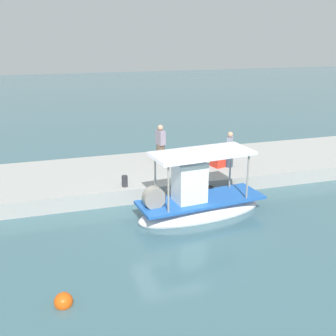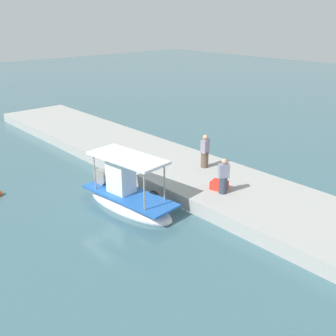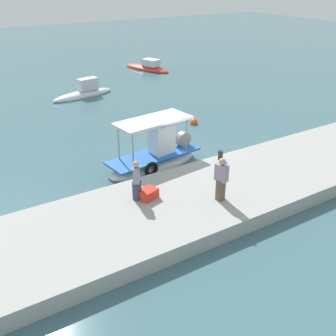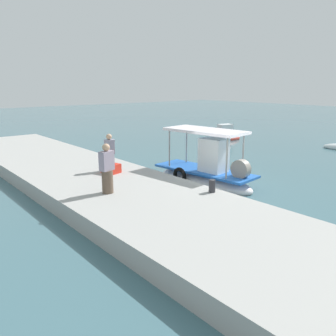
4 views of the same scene
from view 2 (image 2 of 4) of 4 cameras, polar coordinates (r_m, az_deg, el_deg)
name	(u,v)px [view 2 (image 2 of 4)]	position (r m, az deg, el deg)	size (l,w,h in m)	color
ground_plane	(112,198)	(19.46, -8.06, -4.32)	(120.00, 120.00, 0.00)	#406670
dock_quay	(177,170)	(21.80, 1.32, -0.29)	(36.00, 5.13, 0.64)	#A7A6A2
main_fishing_boat	(128,197)	(18.33, -5.78, -4.13)	(5.18, 2.15, 2.85)	white
fisherman_near_bollard	(223,178)	(18.17, 7.94, -1.39)	(0.51, 0.54, 1.67)	#333E4F
fisherman_by_crate	(205,153)	(21.13, 5.29, 2.20)	(0.48, 0.56, 1.80)	brown
mooring_bollard	(134,164)	(21.13, -4.95, 0.52)	(0.24, 0.24, 0.46)	#2D2D33
cargo_crate	(219,185)	(18.75, 7.33, -2.46)	(0.72, 0.58, 0.40)	red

